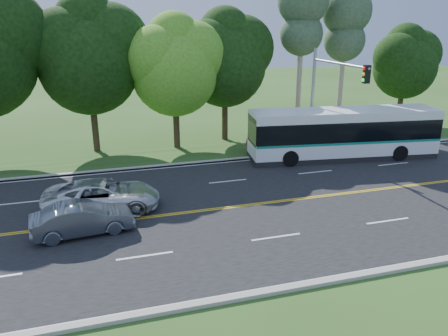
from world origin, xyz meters
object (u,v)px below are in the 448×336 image
object	(u,v)px
traffic_signal	(327,89)
suv	(102,196)
sedan	(83,219)
transit_bus	(343,134)

from	to	relation	value
traffic_signal	suv	bearing A→B (deg)	-163.76
sedan	transit_bus	bearing A→B (deg)	-74.61
traffic_signal	suv	world-z (taller)	traffic_signal
traffic_signal	sedan	world-z (taller)	traffic_signal
traffic_signal	transit_bus	bearing A→B (deg)	10.48
traffic_signal	transit_bus	distance (m)	3.45
sedan	suv	size ratio (longest dim) A/B	0.78
traffic_signal	transit_bus	world-z (taller)	traffic_signal
suv	sedan	bearing A→B (deg)	163.20
sedan	suv	bearing A→B (deg)	-28.04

